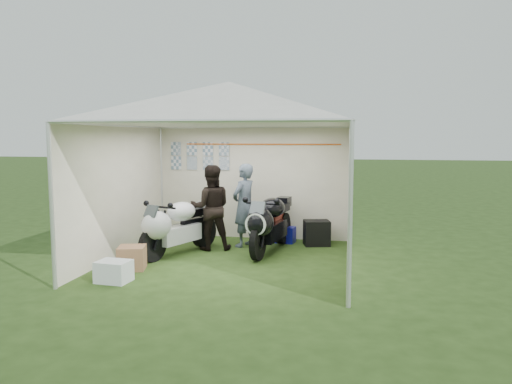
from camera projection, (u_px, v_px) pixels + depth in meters
ground at (230, 261)px, 8.49m from camera, size 80.00×80.00×0.00m
canopy_tent at (229, 108)px, 8.24m from camera, size 5.66×5.66×3.00m
motorcycle_white at (176, 225)px, 8.84m from camera, size 0.97×1.87×0.97m
motorcycle_black at (269, 222)px, 9.02m from camera, size 0.66×2.06×1.02m
paddock_stand at (284, 235)px, 9.94m from camera, size 0.46×0.33×0.32m
person_dark_jacket at (211, 208)px, 9.26m from camera, size 0.92×0.81×1.58m
person_blue_jacket at (244, 205)px, 9.54m from camera, size 0.59×0.69×1.59m
equipment_box at (317, 233)px, 9.68m from camera, size 0.56×0.49×0.48m
crate_0 at (114, 271)px, 7.24m from camera, size 0.50×0.40×0.31m
crate_1 at (132, 258)px, 7.93m from camera, size 0.50×0.50×0.37m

